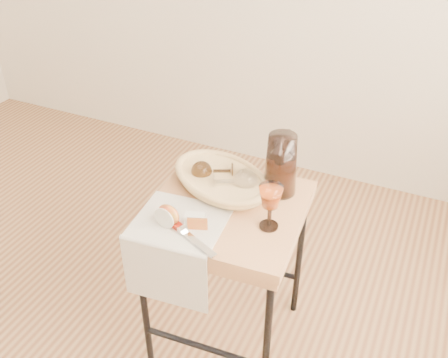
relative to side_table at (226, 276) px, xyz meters
The scene contains 10 objects.
side_table is the anchor object (origin of this frame).
tea_towel 0.36m from the side_table, 125.18° to the right, with size 0.28×0.25×0.01m, color #EFE6CE.
bread_basket 0.36m from the side_table, 124.66° to the left, with size 0.34×0.24×0.05m, color olive, non-canonical shape.
goblet_lying_a 0.39m from the side_table, 131.26° to the left, with size 0.12×0.07×0.07m, color #52391E, non-canonical shape.
goblet_lying_b 0.37m from the side_table, 100.12° to the left, with size 0.13×0.08×0.08m, color white, non-canonical shape.
pitcher 0.47m from the side_table, 51.01° to the left, with size 0.15×0.23×0.25m, color black, non-canonical shape.
wine_goblet 0.43m from the side_table, 13.89° to the right, with size 0.07×0.07×0.15m, color white, non-canonical shape.
apple_half 0.41m from the side_table, 126.95° to the right, with size 0.08×0.04×0.07m, color #B00A19.
apple_wedge 0.37m from the side_table, 108.20° to the right, with size 0.06×0.03×0.04m, color silver.
table_knife 0.38m from the side_table, 106.97° to the right, with size 0.25×0.03×0.02m, color silver, non-canonical shape.
Camera 1 is at (1.13, -0.69, 1.63)m, focal length 40.55 mm.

